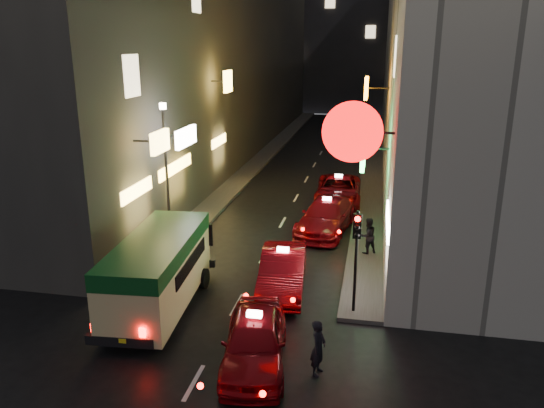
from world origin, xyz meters
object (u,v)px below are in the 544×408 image
Objects in this scene: pedestrian_crossing at (318,344)px; traffic_light at (357,241)px; lamp_post at (166,167)px; taxi_near at (255,337)px; minibus at (158,265)px.

traffic_light is (0.79, 3.40, 1.78)m from pedestrian_crossing.
pedestrian_crossing is 3.92m from traffic_light.
traffic_light is 0.56× the size of lamp_post.
taxi_near is 1.62× the size of traffic_light.
traffic_light is at bearing 7.00° from minibus.
pedestrian_crossing is at bearing -3.91° from taxi_near.
minibus reaches higher than pedestrian_crossing.
minibus is 4.66m from taxi_near.
taxi_near is 10.03m from lamp_post.
taxi_near reaches higher than pedestrian_crossing.
minibus is 0.99× the size of lamp_post.
lamp_post is at bearing 125.68° from taxi_near.
traffic_light is at bearing 51.65° from taxi_near.
minibus is 5.98m from lamp_post.
lamp_post is at bearing 108.15° from minibus.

